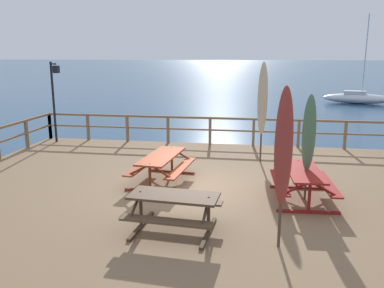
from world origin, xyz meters
The scene contains 11 objects.
ground_plane centered at (0.00, 0.00, 0.00)m, with size 600.00×600.00×0.00m, color navy.
wooden_deck centered at (0.00, 0.00, 0.42)m, with size 13.84×10.74×0.85m, color #846647.
railing_waterside_far centered at (0.00, 5.22, 1.59)m, with size 13.64×0.10×1.09m.
picnic_table_mid_left centered at (0.21, -2.70, 1.40)m, with size 1.87×1.53×0.78m.
picnic_table_mid_centre centered at (-0.77, 0.32, 1.41)m, with size 1.61×2.33×0.78m.
picnic_table_back_left centered at (2.95, -0.51, 1.41)m, with size 1.52×2.12×0.78m.
patio_umbrella_tall_mid_left centered at (2.26, -3.07, 2.74)m, with size 0.32×0.32×2.97m.
patio_umbrella_short_mid centered at (1.95, 2.90, 2.92)m, with size 0.32×0.32×3.26m.
patio_umbrella_tall_mid_right centered at (3.02, -0.44, 2.49)m, with size 0.32×0.32×2.58m.
lamp_post_hooked centered at (-6.08, 4.54, 2.96)m, with size 0.55×0.51×3.20m.
sailboat_distant centered at (10.72, 27.43, 0.51)m, with size 6.22×2.94×7.72m.
Camera 1 is at (1.76, -9.97, 4.33)m, focal length 37.03 mm.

